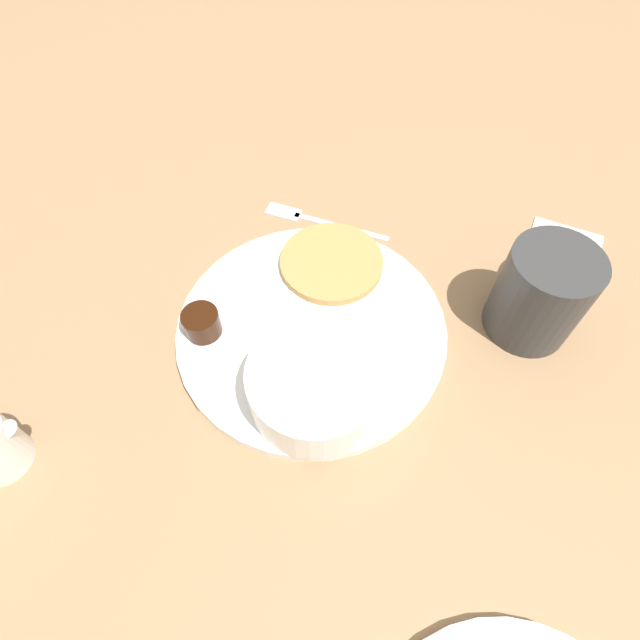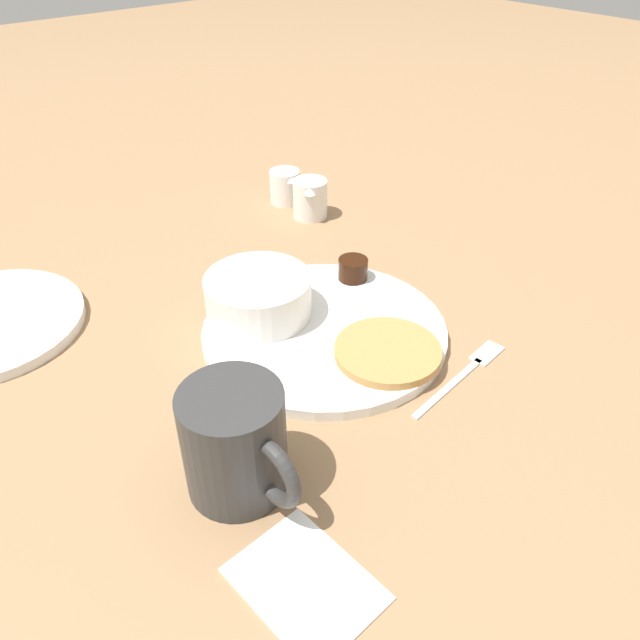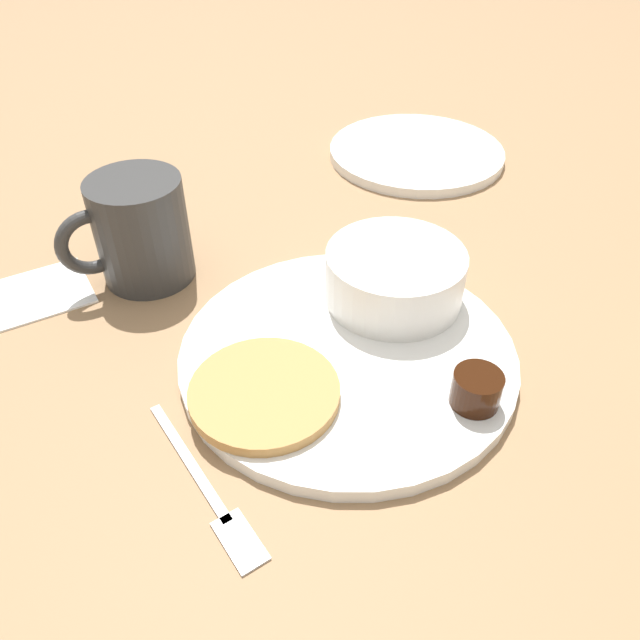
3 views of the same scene
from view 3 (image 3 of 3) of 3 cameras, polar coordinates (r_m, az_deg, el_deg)
The scene contains 10 objects.
ground_plane at distance 0.50m, azimuth 2.51°, elevation -3.64°, with size 4.00×4.00×0.00m, color #93704C.
plate at distance 0.50m, azimuth 2.53°, elevation -3.14°, with size 0.27×0.27×0.01m.
pancake_stack at distance 0.46m, azimuth -5.11°, elevation -6.63°, with size 0.11×0.11×0.01m.
bowl at distance 0.53m, azimuth 6.86°, elevation 4.17°, with size 0.12×0.12×0.05m.
syrup_cup at distance 0.46m, azimuth 14.11°, elevation -6.16°, with size 0.04×0.04×0.03m.
butter_ramekin at distance 0.55m, azimuth 9.47°, elevation 4.19°, with size 0.04×0.04×0.04m.
coffee_mug at distance 0.59m, azimuth -16.22°, elevation 7.83°, with size 0.12×0.08×0.10m.
fork at distance 0.42m, azimuth -9.78°, elevation -15.71°, with size 0.03×0.15×0.00m.
napkin at distance 0.62m, azimuth -25.04°, elevation 2.07°, with size 0.11×0.08×0.00m.
far_plate at distance 0.82m, azimuth 8.78°, elevation 14.91°, with size 0.22×0.22×0.01m.
Camera 3 is at (0.19, 0.31, 0.35)m, focal length 35.00 mm.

